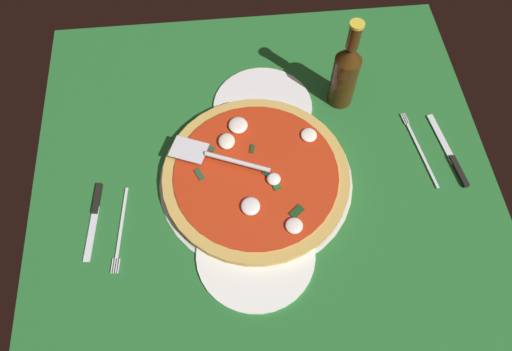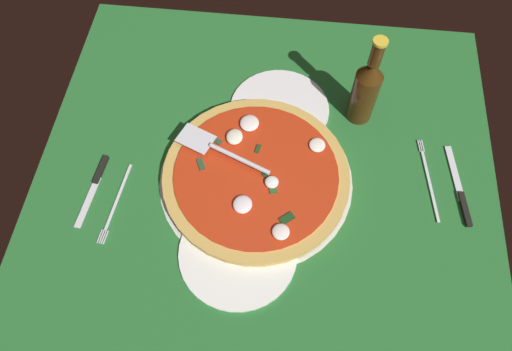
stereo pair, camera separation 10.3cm
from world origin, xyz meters
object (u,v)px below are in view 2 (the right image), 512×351
object	(u,v)px
dinner_plate_left	(238,253)
dinner_plate_right	(280,109)
place_setting_near	(444,187)
pizza	(256,175)
pizza_server	(219,149)
beer_bottle	(366,89)
place_setting_far	(105,194)

from	to	relation	value
dinner_plate_left	dinner_plate_right	distance (cm)	36.52
dinner_plate_left	place_setting_near	bearing A→B (deg)	-65.04
dinner_plate_right	pizza	size ratio (longest dim) A/B	0.58
dinner_plate_left	pizza_server	size ratio (longest dim) A/B	1.11
place_setting_near	beer_bottle	distance (cm)	26.93
dinner_plate_right	beer_bottle	distance (cm)	20.54
dinner_plate_left	place_setting_near	size ratio (longest dim) A/B	1.15
pizza_server	place_setting_far	xyz separation A→B (cm)	(-11.11, 23.14, -4.19)
pizza_server	beer_bottle	size ratio (longest dim) A/B	0.89
pizza_server	place_setting_near	world-z (taller)	pizza_server
pizza_server	place_setting_far	world-z (taller)	pizza_server
pizza	pizza_server	world-z (taller)	pizza_server
place_setting_far	dinner_plate_right	bearing A→B (deg)	132.50
dinner_plate_left	pizza_server	distance (cm)	22.50
pizza	place_setting_far	world-z (taller)	pizza
place_setting_near	place_setting_far	world-z (taller)	same
pizza_server	place_setting_far	distance (cm)	26.01
pizza	place_setting_near	bearing A→B (deg)	-86.48
pizza_server	beer_bottle	xyz separation A→B (cm)	(15.56, -30.19, 5.17)
beer_bottle	pizza_server	bearing A→B (deg)	117.27
place_setting_near	pizza	bearing A→B (deg)	85.42
pizza	place_setting_far	size ratio (longest dim) A/B	1.94
place_setting_near	pizza_server	bearing A→B (deg)	80.15
dinner_plate_left	dinner_plate_right	size ratio (longest dim) A/B	1.02
dinner_plate_left	pizza_server	world-z (taller)	pizza_server
place_setting_near	beer_bottle	world-z (taller)	beer_bottle
dinner_plate_left	beer_bottle	bearing A→B (deg)	-32.71
pizza	place_setting_far	distance (cm)	32.36
pizza	dinner_plate_right	bearing A→B (deg)	-10.31
dinner_plate_right	place_setting_near	size ratio (longest dim) A/B	1.12
pizza	place_setting_near	xyz separation A→B (cm)	(2.49, -40.44, -1.60)
pizza_server	place_setting_near	distance (cm)	49.02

